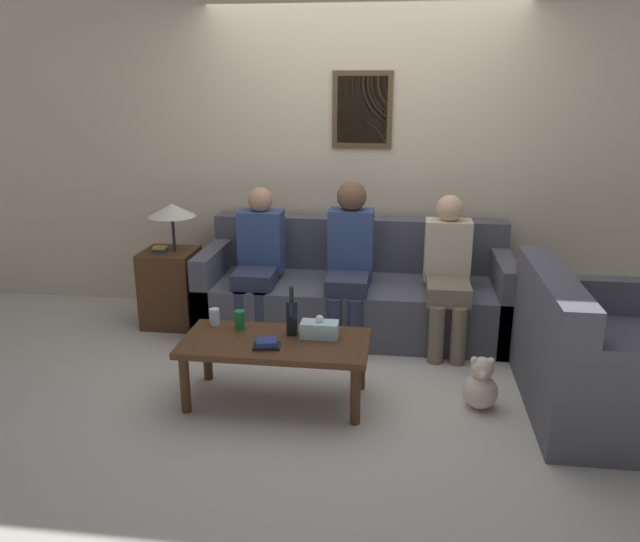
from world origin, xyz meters
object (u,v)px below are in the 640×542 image
(couch_main, at_px, (355,293))
(drinking_glass, at_px, (215,317))
(person_right, at_px, (448,268))
(coffee_table, at_px, (276,348))
(wine_bottle, at_px, (292,317))
(person_middle, at_px, (350,256))
(person_left, at_px, (259,257))
(couch_side, at_px, (596,363))
(teddy_bear, at_px, (481,386))

(couch_main, distance_m, drinking_glass, 1.35)
(drinking_glass, height_order, person_right, person_right)
(couch_main, bearing_deg, coffee_table, -107.31)
(wine_bottle, xyz_separation_m, person_right, (1.00, 0.93, 0.08))
(person_right, bearing_deg, couch_main, 162.64)
(person_middle, bearing_deg, person_left, 178.53)
(couch_side, distance_m, coffee_table, 1.94)
(couch_side, height_order, person_right, person_right)
(wine_bottle, bearing_deg, person_right, 42.83)
(person_middle, relative_size, person_right, 1.07)
(person_left, xyz_separation_m, teddy_bear, (1.61, -1.03, -0.47))
(person_right, bearing_deg, person_middle, 176.28)
(wine_bottle, bearing_deg, couch_side, 1.50)
(drinking_glass, distance_m, person_left, 0.92)
(wine_bottle, xyz_separation_m, person_middle, (0.27, 0.98, 0.13))
(drinking_glass, relative_size, person_right, 0.10)
(teddy_bear, bearing_deg, person_left, 147.36)
(person_right, relative_size, teddy_bear, 3.34)
(person_right, bearing_deg, coffee_table, -136.44)
(couch_main, xyz_separation_m, person_middle, (-0.03, -0.17, 0.36))
(drinking_glass, bearing_deg, wine_bottle, -9.78)
(couch_side, bearing_deg, teddy_bear, 96.99)
(coffee_table, height_order, person_right, person_right)
(drinking_glass, height_order, person_middle, person_middle)
(drinking_glass, distance_m, person_right, 1.75)
(couch_main, height_order, wine_bottle, couch_main)
(couch_main, height_order, teddy_bear, couch_main)
(couch_main, relative_size, person_right, 2.13)
(drinking_glass, relative_size, person_left, 0.10)
(person_middle, xyz_separation_m, person_right, (0.73, -0.05, -0.05))
(coffee_table, height_order, wine_bottle, wine_bottle)
(coffee_table, bearing_deg, couch_side, 4.52)
(person_left, height_order, teddy_bear, person_left)
(wine_bottle, height_order, person_left, person_left)
(coffee_table, relative_size, drinking_glass, 10.46)
(person_left, bearing_deg, wine_bottle, -66.22)
(coffee_table, distance_m, person_right, 1.52)
(coffee_table, relative_size, teddy_bear, 3.41)
(coffee_table, xyz_separation_m, wine_bottle, (0.08, 0.10, 0.17))
(coffee_table, distance_m, person_left, 1.18)
(wine_bottle, height_order, drinking_glass, wine_bottle)
(couch_main, distance_m, teddy_bear, 1.47)
(wine_bottle, xyz_separation_m, teddy_bear, (1.17, -0.03, -0.38))
(wine_bottle, distance_m, person_right, 1.37)
(person_right, bearing_deg, couch_side, -46.31)
(couch_side, xyz_separation_m, drinking_glass, (-2.37, 0.04, 0.16))
(person_middle, bearing_deg, person_right, -3.72)
(drinking_glass, bearing_deg, teddy_bear, -4.22)
(drinking_glass, bearing_deg, coffee_table, -23.90)
(couch_main, height_order, person_right, person_right)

